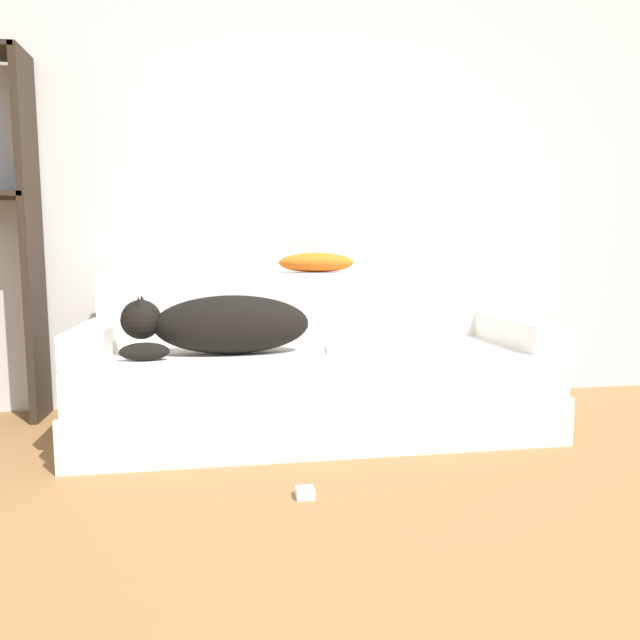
# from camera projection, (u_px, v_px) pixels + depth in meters

# --- Properties ---
(wall_back) EXTENTS (7.34, 0.06, 2.70)m
(wall_back) POSITION_uv_depth(u_px,v_px,m) (269.00, 162.00, 3.16)
(wall_back) COLOR silver
(wall_back) RESTS_ON ground_plane
(couch) EXTENTS (2.15, 0.86, 0.39)m
(couch) POSITION_uv_depth(u_px,v_px,m) (317.00, 390.00, 2.74)
(couch) COLOR silver
(couch) RESTS_ON ground_plane
(couch_backrest) EXTENTS (2.11, 0.15, 0.35)m
(couch_backrest) POSITION_uv_depth(u_px,v_px,m) (306.00, 305.00, 3.05)
(couch_backrest) COLOR silver
(couch_backrest) RESTS_ON couch
(couch_arm_left) EXTENTS (0.15, 0.67, 0.13)m
(couch_arm_left) POSITION_uv_depth(u_px,v_px,m) (95.00, 340.00, 2.54)
(couch_arm_left) COLOR silver
(couch_arm_left) RESTS_ON couch
(couch_arm_right) EXTENTS (0.15, 0.67, 0.13)m
(couch_arm_right) POSITION_uv_depth(u_px,v_px,m) (514.00, 331.00, 2.86)
(couch_arm_right) COLOR silver
(couch_arm_right) RESTS_ON couch
(dog) EXTENTS (0.83, 0.29, 0.27)m
(dog) POSITION_uv_depth(u_px,v_px,m) (221.00, 324.00, 2.56)
(dog) COLOR black
(dog) RESTS_ON couch
(laptop) EXTENTS (0.35, 0.28, 0.02)m
(laptop) POSITION_uv_depth(u_px,v_px,m) (360.00, 348.00, 2.67)
(laptop) COLOR silver
(laptop) RESTS_ON couch
(throw_pillow) EXTENTS (0.40, 0.18, 0.10)m
(throw_pillow) POSITION_uv_depth(u_px,v_px,m) (316.00, 263.00, 3.02)
(throw_pillow) COLOR orange
(throw_pillow) RESTS_ON couch_backrest
(power_adapter) EXTENTS (0.06, 0.06, 0.03)m
(power_adapter) POSITION_uv_depth(u_px,v_px,m) (305.00, 493.00, 1.99)
(power_adapter) COLOR white
(power_adapter) RESTS_ON ground_plane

